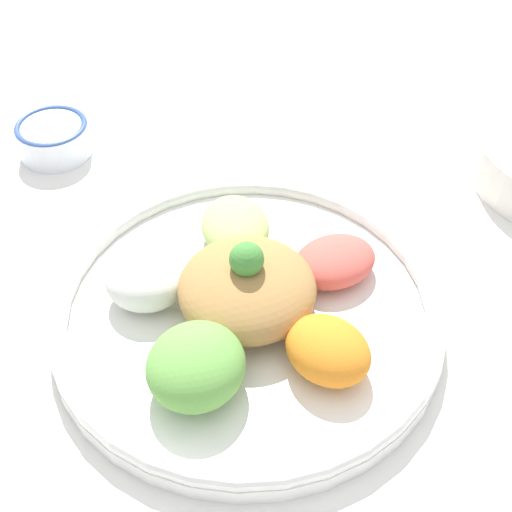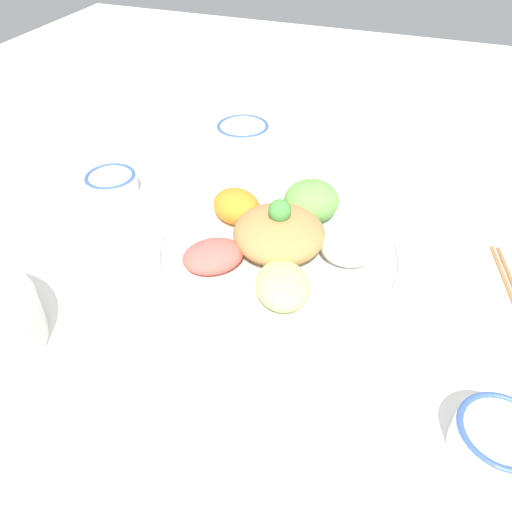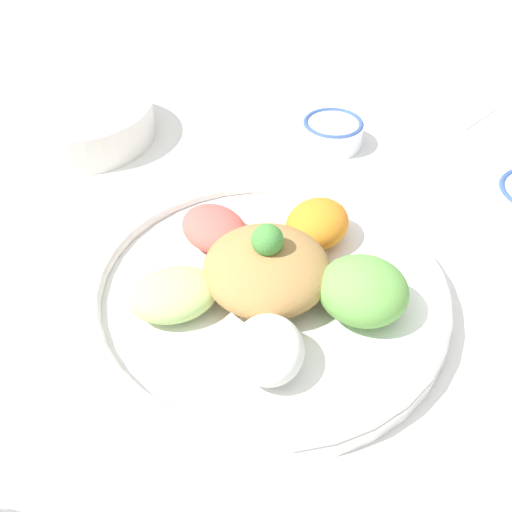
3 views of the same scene
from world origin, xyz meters
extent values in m
plane|color=white|center=(0.00, 0.00, 0.00)|extent=(2.40, 2.40, 0.00)
cylinder|color=white|center=(-0.04, 0.04, 0.01)|extent=(0.40, 0.40, 0.02)
torus|color=white|center=(-0.04, 0.04, 0.03)|extent=(0.40, 0.40, 0.02)
ellipsoid|color=#6BAD4C|center=(0.06, 0.01, 0.05)|extent=(0.11, 0.11, 0.06)
ellipsoid|color=orange|center=(0.01, 0.13, 0.05)|extent=(0.10, 0.11, 0.05)
ellipsoid|color=#E55B51|center=(-0.11, 0.11, 0.04)|extent=(0.11, 0.11, 0.04)
ellipsoid|color=#B7DB7A|center=(-0.13, 0.00, 0.04)|extent=(0.12, 0.11, 0.04)
ellipsoid|color=white|center=(-0.03, -0.07, 0.04)|extent=(0.08, 0.09, 0.05)
ellipsoid|color=#AD7F47|center=(-0.04, 0.04, 0.05)|extent=(0.14, 0.14, 0.06)
sphere|color=#478E3D|center=(-0.04, 0.04, 0.09)|extent=(0.03, 0.03, 0.03)
cylinder|color=white|center=(-0.26, -0.28, 0.02)|extent=(0.09, 0.09, 0.04)
torus|color=#38569E|center=(-0.26, -0.28, 0.04)|extent=(0.09, 0.09, 0.01)
cylinder|color=#5B3319|center=(-0.26, -0.28, 0.04)|extent=(0.08, 0.08, 0.00)
camera|label=1|loc=(0.42, 0.15, 0.57)|focal=50.00mm
camera|label=2|loc=(-0.61, -0.14, 0.51)|focal=35.00mm
camera|label=3|loc=(-0.01, -0.43, 0.49)|focal=42.00mm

